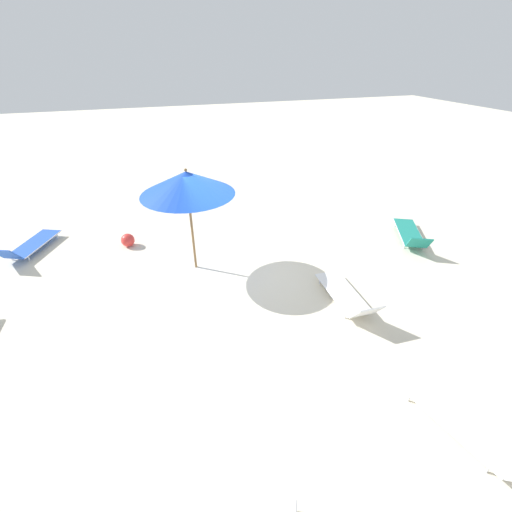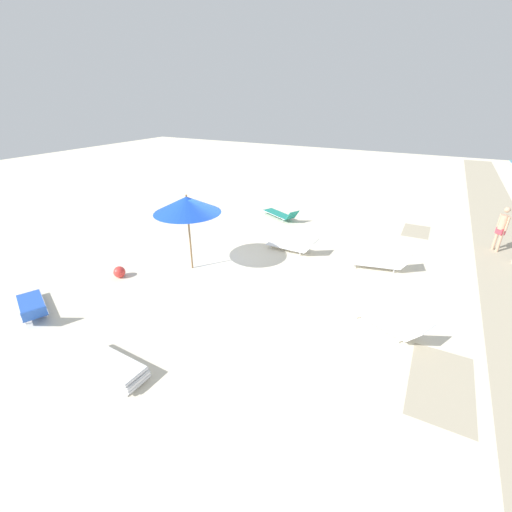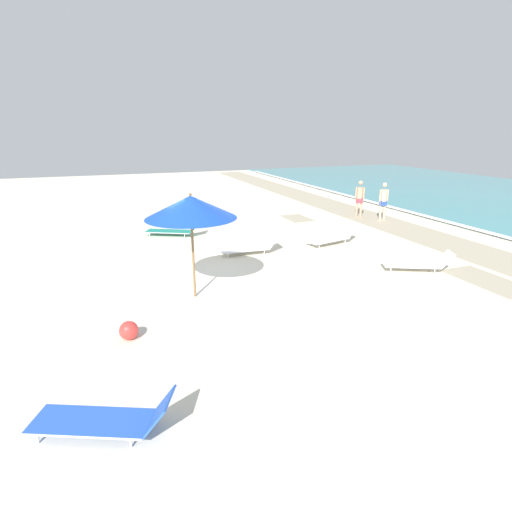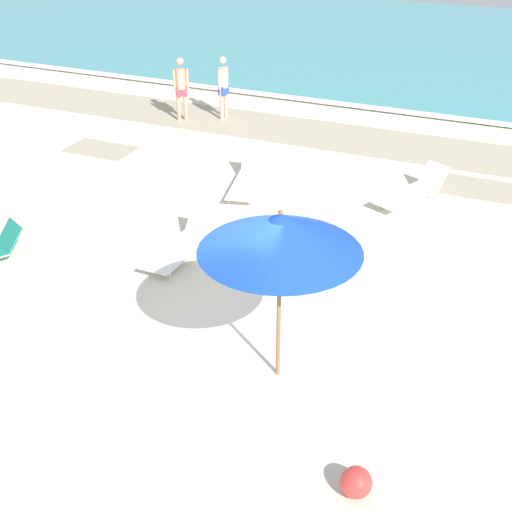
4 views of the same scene
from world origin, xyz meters
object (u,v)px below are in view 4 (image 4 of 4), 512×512
Objects in this scene: beachgoer_shoreline_child at (181,85)px; sun_lounger_beside_umbrella at (412,191)px; sun_lounger_near_water_right at (248,180)px; beach_umbrella at (280,234)px; sun_lounger_under_umbrella at (182,244)px; beach_ball at (356,482)px; beachgoer_wading_adult at (223,84)px.

sun_lounger_beside_umbrella is at bearing 120.03° from beachgoer_shoreline_child.
sun_lounger_near_water_right is 1.17× the size of beachgoer_shoreline_child.
beach_umbrella reaches higher than sun_lounger_under_umbrella.
beach_umbrella is 6.90× the size of beach_ball.
sun_lounger_under_umbrella is 1.14× the size of beachgoer_shoreline_child.
beachgoer_shoreline_child reaches higher than sun_lounger_near_water_right.
beach_umbrella is at bearing 86.77° from beachgoer_shoreline_child.
sun_lounger_under_umbrella is 0.98× the size of sun_lounger_beside_umbrella.
sun_lounger_beside_umbrella is at bearing 1.03° from sun_lounger_near_water_right.
beach_umbrella is 6.94m from sun_lounger_near_water_right.
beachgoer_shoreline_child is (-6.74, 9.55, -1.30)m from beach_umbrella.
beach_umbrella is 1.50× the size of beachgoer_shoreline_child.
beach_ball is at bearing -70.41° from sun_lounger_near_water_right.
sun_lounger_beside_umbrella is at bearing 86.11° from beach_umbrella.
beachgoer_shoreline_child is (-3.67, 3.68, 0.78)m from sun_lounger_near_water_right.
beachgoer_shoreline_child is at bearing 126.75° from beach_ball.
beachgoer_wading_adult is 1.18m from beachgoer_shoreline_child.
sun_lounger_beside_umbrella is 3.63m from sun_lounger_near_water_right.
sun_lounger_near_water_right is at bearing 40.58° from beachgoer_wading_adult.
beach_ball is at bearing -45.82° from beach_umbrella.
beach_umbrella is 1.29× the size of sun_lounger_beside_umbrella.
sun_lounger_under_umbrella is at bearing 138.97° from beach_umbrella.
beach_ball is (7.40, -11.87, -0.81)m from beachgoer_wading_adult.
beachgoer_shoreline_child is (-3.78, 6.97, 0.78)m from sun_lounger_under_umbrella.
beachgoer_shoreline_child reaches higher than sun_lounger_beside_umbrella.
beachgoer_shoreline_child is (-7.20, 2.84, 0.78)m from sun_lounger_beside_umbrella.
beachgoer_shoreline_child reaches higher than beach_ball.
beachgoer_wading_adult is 1.00× the size of beachgoer_shoreline_child.
sun_lounger_beside_umbrella is (3.42, 4.13, -0.00)m from sun_lounger_under_umbrella.
beach_umbrella reaches higher than beachgoer_wading_adult.
beach_ball is at bearing 40.72° from beachgoer_wading_adult.
sun_lounger_beside_umbrella is at bearing 98.23° from beach_ball.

